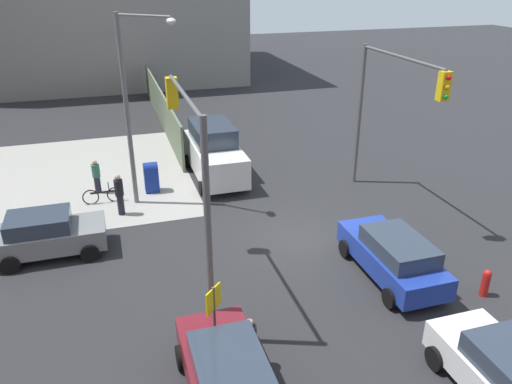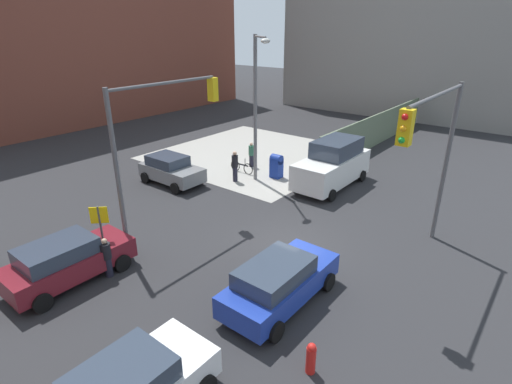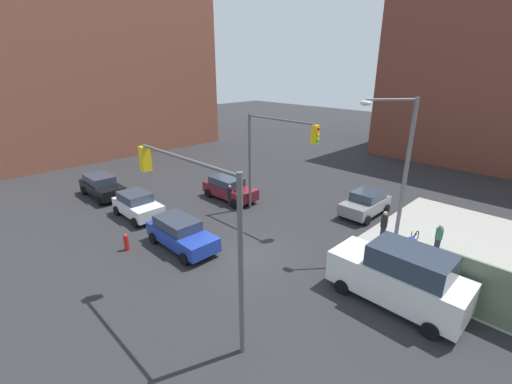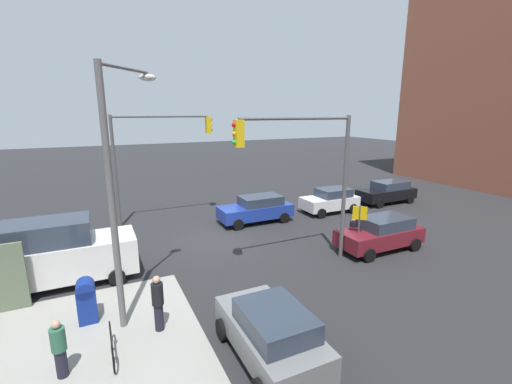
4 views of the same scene
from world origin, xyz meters
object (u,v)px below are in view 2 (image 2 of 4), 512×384
traffic_signal_se_corner (434,144)px  van_white_delivery (333,164)px  traffic_signal_nw_corner (160,130)px  fire_hydrant (311,358)px  mailbox_blue (276,165)px  street_lamp_corner (257,100)px  bicycle_leaning_on_fence (242,167)px  pedestrian_waiting (107,257)px  smokestack (209,17)px  pedestrian_crossing (251,154)px  hatchback_maroon (67,260)px  coupe_gray (171,169)px  pedestrian_walking_north (235,166)px  coupe_blue (280,281)px

traffic_signal_se_corner → van_white_delivery: 8.67m
traffic_signal_nw_corner → fire_hydrant: bearing=-106.6°
mailbox_blue → van_white_delivery: size_ratio=0.26×
traffic_signal_nw_corner → street_lamp_corner: (7.37, 1.02, 0.07)m
bicycle_leaning_on_fence → van_white_delivery: bearing=-74.4°
traffic_signal_se_corner → pedestrian_waiting: bearing=134.0°
smokestack → pedestrian_crossing: 31.08m
traffic_signal_nw_corner → mailbox_blue: size_ratio=4.55×
hatchback_maroon → street_lamp_corner: bearing=4.4°
traffic_signal_se_corner → smokestack: bearing=55.0°
mailbox_blue → coupe_gray: (-4.51, 4.14, 0.08)m
traffic_signal_se_corner → hatchback_maroon: traffic_signal_se_corner is taller
van_white_delivery → fire_hydrant: bearing=-153.6°
hatchback_maroon → pedestrian_waiting: bearing=-38.3°
pedestrian_waiting → pedestrian_walking_north: (10.00, 2.70, 0.16)m
street_lamp_corner → hatchback_maroon: bearing=-175.6°
pedestrian_crossing → bicycle_leaning_on_fence: (-1.20, -0.20, -0.48)m
pedestrian_crossing → van_white_delivery: bearing=-137.5°
traffic_signal_nw_corner → coupe_blue: (-0.80, -6.42, -3.79)m
street_lamp_corner → coupe_blue: bearing=-137.7°
bicycle_leaning_on_fence → pedestrian_waiting: bearing=-163.4°
coupe_gray → van_white_delivery: 9.14m
fire_hydrant → van_white_delivery: 13.54m
smokestack → coupe_blue: 44.34m
street_lamp_corner → van_white_delivery: bearing=-60.0°
coupe_gray → pedestrian_walking_north: (2.51, -2.64, 0.11)m
smokestack → coupe_gray: size_ratio=4.87×
mailbox_blue → pedestrian_walking_north: pedestrian_walking_north is taller
fire_hydrant → coupe_blue: coupe_blue is taller
coupe_gray → street_lamp_corner: bearing=-47.9°
traffic_signal_nw_corner → hatchback_maroon: bearing=178.5°
mailbox_blue → hatchback_maroon: 13.04m
pedestrian_crossing → smokestack: bearing=-1.6°
street_lamp_corner → fire_hydrant: (-9.96, -9.72, -4.22)m
hatchback_maroon → van_white_delivery: 14.24m
smokestack → pedestrian_walking_north: bearing=-133.4°
mailbox_blue → pedestrian_waiting: (-12.00, -1.20, 0.03)m
van_white_delivery → pedestrian_walking_north: bearing=121.8°
traffic_signal_nw_corner → traffic_signal_se_corner: bearing=-62.9°
van_white_delivery → pedestrian_waiting: 13.07m
coupe_gray → coupe_blue: (-4.90, -11.06, 0.00)m
bicycle_leaning_on_fence → coupe_gray: bearing=153.5°
pedestrian_crossing → bicycle_leaning_on_fence: bearing=138.9°
coupe_blue → pedestrian_crossing: 13.68m
mailbox_blue → coupe_blue: 11.68m
street_lamp_corner → mailbox_blue: 4.16m
hatchback_maroon → pedestrian_walking_north: bearing=9.7°
coupe_blue → bicycle_leaning_on_fence: (8.81, 9.11, -0.50)m
hatchback_maroon → pedestrian_crossing: 13.92m
traffic_signal_se_corner → coupe_gray: size_ratio=1.70×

